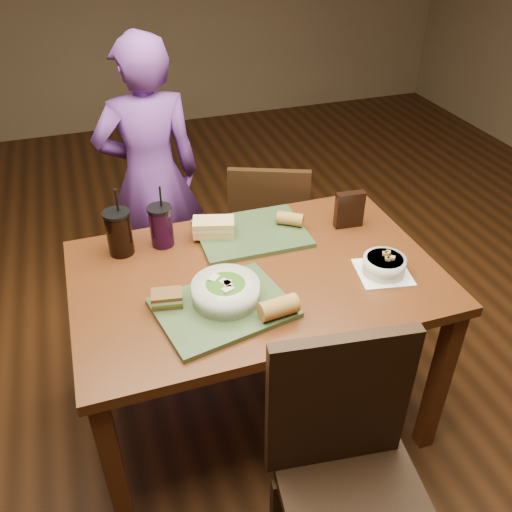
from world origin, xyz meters
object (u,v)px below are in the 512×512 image
at_px(tray_near, 223,308).
at_px(cup_cola, 119,232).
at_px(chair_far, 262,233).
at_px(soup_bowl, 384,265).
at_px(tray_far, 252,233).
at_px(salad_bowl, 226,290).
at_px(cup_berry, 161,226).
at_px(sandwich_far, 214,227).
at_px(baguette_near, 279,307).
at_px(baguette_far, 290,219).
at_px(dining_table, 256,292).
at_px(chip_bag, 349,210).
at_px(sandwich_near, 167,298).
at_px(chair_near, 349,470).
at_px(diner, 151,177).

height_order(tray_near, cup_cola, cup_cola).
relative_size(chair_far, soup_bowl, 4.01).
xyz_separation_m(tray_far, salad_bowl, (-0.21, -0.37, 0.05)).
distance_m(tray_far, cup_berry, 0.36).
bearing_deg(sandwich_far, chair_far, 48.78).
xyz_separation_m(baguette_near, baguette_far, (0.24, 0.50, -0.01)).
relative_size(dining_table, chair_far, 1.51).
relative_size(tray_far, sandwich_far, 2.37).
relative_size(chair_far, baguette_near, 6.81).
distance_m(cup_berry, chip_bag, 0.74).
xyz_separation_m(soup_bowl, sandwich_near, (-0.77, 0.05, 0.01)).
relative_size(tray_near, chip_bag, 2.78).
xyz_separation_m(tray_near, baguette_far, (0.39, 0.40, 0.04)).
xyz_separation_m(chair_far, soup_bowl, (0.18, -0.79, 0.31)).
relative_size(sandwich_far, baguette_far, 1.70).
relative_size(baguette_far, cup_berry, 0.41).
height_order(tray_far, sandwich_far, sandwich_far).
bearing_deg(tray_far, cup_berry, 172.18).
relative_size(baguette_near, chip_bag, 0.83).
height_order(tray_far, cup_berry, cup_berry).
xyz_separation_m(salad_bowl, baguette_near, (0.14, -0.13, -0.01)).
xyz_separation_m(chair_near, salad_bowl, (-0.19, 0.57, 0.27)).
distance_m(tray_near, sandwich_far, 0.44).
relative_size(chair_near, tray_far, 2.28).
relative_size(soup_bowl, cup_berry, 0.84).
xyz_separation_m(salad_bowl, chip_bag, (0.60, 0.31, 0.02)).
bearing_deg(sandwich_near, cup_berry, 81.75).
bearing_deg(salad_bowl, baguette_far, 44.82).
xyz_separation_m(cup_cola, chip_bag, (0.89, -0.10, -0.01)).
distance_m(diner, baguette_far, 0.87).
height_order(tray_near, baguette_far, baguette_far).
xyz_separation_m(tray_far, cup_cola, (-0.50, 0.04, 0.08)).
relative_size(chair_near, cup_cola, 3.52).
relative_size(diner, sandwich_near, 12.75).
bearing_deg(cup_berry, baguette_near, -63.88).
relative_size(tray_near, sandwich_near, 3.84).
distance_m(dining_table, cup_cola, 0.55).
bearing_deg(baguette_far, chair_far, 86.67).
distance_m(baguette_near, chip_bag, 0.64).
distance_m(cup_cola, cup_berry, 0.16).
height_order(soup_bowl, baguette_far, soup_bowl).
height_order(chair_far, tray_near, chair_far).
bearing_deg(chip_bag, tray_far, 176.57).
height_order(soup_bowl, baguette_near, baguette_near).
bearing_deg(soup_bowl, cup_cola, 153.84).
bearing_deg(soup_bowl, salad_bowl, 178.59).
bearing_deg(baguette_near, diner, 99.53).
bearing_deg(baguette_near, cup_berry, 116.12).
xyz_separation_m(dining_table, chip_bag, (0.45, 0.18, 0.17)).
height_order(dining_table, cup_berry, cup_berry).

